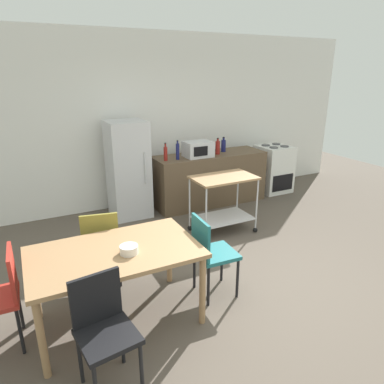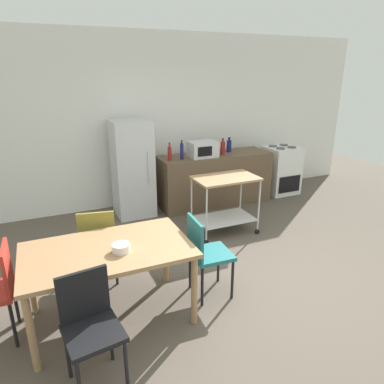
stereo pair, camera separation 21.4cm
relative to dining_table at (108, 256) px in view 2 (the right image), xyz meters
The scene contains 16 objects.
ground_plane 1.60m from the dining_table, ahead, with size 12.00×12.00×0.00m, color brown.
back_wall 3.40m from the dining_table, 64.28° to the left, with size 8.40×0.12×2.90m, color white.
kitchen_counter 3.34m from the dining_table, 45.54° to the left, with size 2.00×0.64×0.90m, color brown.
dining_table is the anchor object (origin of this frame).
chair_black 0.72m from the dining_table, 112.54° to the right, with size 0.45×0.45×0.89m.
chair_teal 0.99m from the dining_table, ahead, with size 0.42×0.42×0.89m.
chair_olive 0.69m from the dining_table, 88.87° to the left, with size 0.47×0.47×0.89m.
stove_oven 4.49m from the dining_table, 32.36° to the left, with size 0.60×0.61×0.92m.
refrigerator 2.64m from the dining_table, 70.34° to the left, with size 0.60×0.63×1.55m.
kitchen_cart 2.28m from the dining_table, 32.89° to the left, with size 0.91×0.57×0.85m.
bottle_wine 2.75m from the dining_table, 57.49° to the left, with size 0.06×0.06×0.29m.
bottle_olive_oil 2.85m from the dining_table, 53.78° to the left, with size 0.06×0.06×0.31m.
microwave 3.10m from the dining_table, 48.20° to the left, with size 0.46×0.35×0.26m.
bottle_sparkling_water 3.39m from the dining_table, 43.43° to the left, with size 0.08×0.08×0.28m.
bottle_sesame_oil 3.62m from the dining_table, 42.74° to the left, with size 0.08×0.08×0.26m.
fruit_bowl 0.19m from the dining_table, 46.44° to the right, with size 0.16×0.16×0.07m, color white.
Camera 2 is at (-1.87, -2.66, 2.27)m, focal length 32.62 mm.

